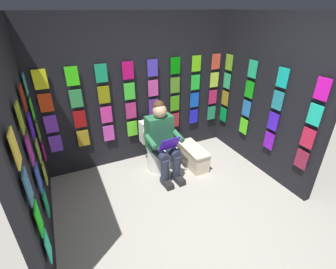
# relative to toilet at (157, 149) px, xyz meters

# --- Properties ---
(ground_plane) EXTENTS (30.00, 30.00, 0.00)m
(ground_plane) POSITION_rel_toilet_xyz_m (0.08, 1.67, -0.33)
(ground_plane) COLOR #9E998E
(display_wall_back) EXTENTS (3.25, 0.14, 2.35)m
(display_wall_back) POSITION_rel_toilet_xyz_m (0.08, -0.45, 0.85)
(display_wall_back) COLOR black
(display_wall_back) RESTS_ON ground
(display_wall_left) EXTENTS (0.14, 2.08, 2.35)m
(display_wall_left) POSITION_rel_toilet_xyz_m (-1.54, 0.63, 0.85)
(display_wall_left) COLOR black
(display_wall_left) RESTS_ON ground
(display_wall_right) EXTENTS (0.14, 2.08, 2.35)m
(display_wall_right) POSITION_rel_toilet_xyz_m (1.71, 0.63, 0.85)
(display_wall_right) COLOR black
(display_wall_right) RESTS_ON ground
(toilet) EXTENTS (0.41, 0.56, 0.77)m
(toilet) POSITION_rel_toilet_xyz_m (0.00, 0.00, 0.00)
(toilet) COLOR white
(toilet) RESTS_ON ground
(person_reading) EXTENTS (0.54, 0.70, 1.19)m
(person_reading) POSITION_rel_toilet_xyz_m (-0.01, 0.23, 0.27)
(person_reading) COLOR #286B42
(person_reading) RESTS_ON ground
(comic_longbox_near) EXTENTS (0.28, 0.66, 0.33)m
(comic_longbox_near) POSITION_rel_toilet_xyz_m (-0.56, 0.24, -0.16)
(comic_longbox_near) COLOR beige
(comic_longbox_near) RESTS_ON ground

